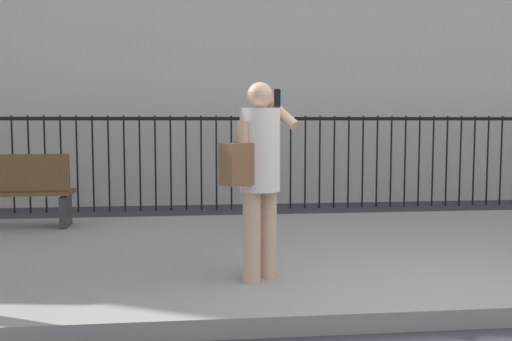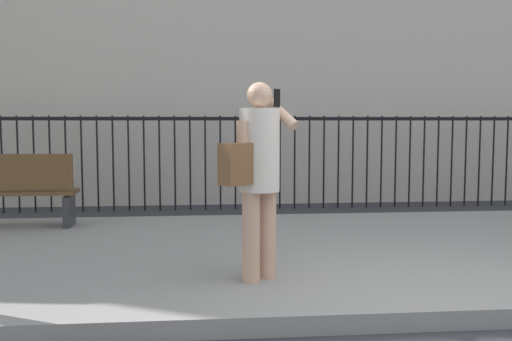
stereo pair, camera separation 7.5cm
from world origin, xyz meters
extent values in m
plane|color=#333338|center=(0.00, 0.00, 0.00)|extent=(60.00, 60.00, 0.00)
cube|color=gray|center=(0.00, 2.20, 0.07)|extent=(28.00, 4.40, 0.15)
cube|color=black|center=(0.00, 5.90, 1.55)|extent=(12.00, 0.04, 0.06)
cylinder|color=black|center=(-4.98, 5.90, 0.80)|extent=(0.03, 0.03, 1.60)
cylinder|color=black|center=(-4.72, 5.90, 0.80)|extent=(0.03, 0.03, 1.60)
cylinder|color=black|center=(-4.47, 5.90, 0.80)|extent=(0.03, 0.03, 1.60)
cylinder|color=black|center=(-4.21, 5.90, 0.80)|extent=(0.03, 0.03, 1.60)
cylinder|color=black|center=(-3.96, 5.90, 0.80)|extent=(0.03, 0.03, 1.60)
cylinder|color=black|center=(-3.70, 5.90, 0.80)|extent=(0.03, 0.03, 1.60)
cylinder|color=black|center=(-3.45, 5.90, 0.80)|extent=(0.03, 0.03, 1.60)
cylinder|color=black|center=(-3.19, 5.90, 0.80)|extent=(0.03, 0.03, 1.60)
cylinder|color=black|center=(-2.94, 5.90, 0.80)|extent=(0.03, 0.03, 1.60)
cylinder|color=black|center=(-2.68, 5.90, 0.80)|extent=(0.03, 0.03, 1.60)
cylinder|color=black|center=(-2.43, 5.90, 0.80)|extent=(0.03, 0.03, 1.60)
cylinder|color=black|center=(-2.17, 5.90, 0.80)|extent=(0.03, 0.03, 1.60)
cylinder|color=black|center=(-1.91, 5.90, 0.80)|extent=(0.03, 0.03, 1.60)
cylinder|color=black|center=(-1.66, 5.90, 0.80)|extent=(0.03, 0.03, 1.60)
cylinder|color=black|center=(-1.40, 5.90, 0.80)|extent=(0.03, 0.03, 1.60)
cylinder|color=black|center=(-1.15, 5.90, 0.80)|extent=(0.03, 0.03, 1.60)
cylinder|color=black|center=(-0.89, 5.90, 0.80)|extent=(0.03, 0.03, 1.60)
cylinder|color=black|center=(-0.64, 5.90, 0.80)|extent=(0.03, 0.03, 1.60)
cylinder|color=black|center=(-0.38, 5.90, 0.80)|extent=(0.03, 0.03, 1.60)
cylinder|color=black|center=(-0.13, 5.90, 0.80)|extent=(0.03, 0.03, 1.60)
cylinder|color=black|center=(0.13, 5.90, 0.80)|extent=(0.03, 0.03, 1.60)
cylinder|color=black|center=(0.38, 5.90, 0.80)|extent=(0.03, 0.03, 1.60)
cylinder|color=black|center=(0.64, 5.90, 0.80)|extent=(0.03, 0.03, 1.60)
cylinder|color=black|center=(0.89, 5.90, 0.80)|extent=(0.03, 0.03, 1.60)
cylinder|color=black|center=(1.15, 5.90, 0.80)|extent=(0.03, 0.03, 1.60)
cylinder|color=black|center=(1.40, 5.90, 0.80)|extent=(0.03, 0.03, 1.60)
cylinder|color=black|center=(1.66, 5.90, 0.80)|extent=(0.03, 0.03, 1.60)
cylinder|color=black|center=(1.91, 5.90, 0.80)|extent=(0.03, 0.03, 1.60)
cylinder|color=black|center=(2.17, 5.90, 0.80)|extent=(0.03, 0.03, 1.60)
cylinder|color=black|center=(2.43, 5.90, 0.80)|extent=(0.03, 0.03, 1.60)
cylinder|color=black|center=(2.68, 5.90, 0.80)|extent=(0.03, 0.03, 1.60)
cylinder|color=black|center=(2.94, 5.90, 0.80)|extent=(0.03, 0.03, 1.60)
cylinder|color=black|center=(3.19, 5.90, 0.80)|extent=(0.03, 0.03, 1.60)
cylinder|color=black|center=(3.45, 5.90, 0.80)|extent=(0.03, 0.03, 1.60)
cylinder|color=black|center=(3.70, 5.90, 0.80)|extent=(0.03, 0.03, 1.60)
cylinder|color=tan|center=(-1.17, 1.02, 0.53)|extent=(0.15, 0.15, 0.77)
cylinder|color=tan|center=(-1.33, 0.89, 0.53)|extent=(0.15, 0.15, 0.77)
cylinder|color=silver|center=(-1.25, 0.95, 1.27)|extent=(0.48, 0.48, 0.70)
sphere|color=tan|center=(-1.25, 0.95, 1.72)|extent=(0.22, 0.22, 0.22)
cylinder|color=tan|center=(-1.10, 1.08, 1.62)|extent=(0.38, 0.44, 0.38)
cylinder|color=tan|center=(-1.41, 0.83, 1.24)|extent=(0.09, 0.09, 0.53)
cube|color=black|center=(-1.10, 1.00, 1.70)|extent=(0.06, 0.05, 0.15)
cube|color=brown|center=(-1.45, 0.79, 1.16)|extent=(0.32, 0.30, 0.34)
cube|color=brown|center=(-4.14, 3.72, 0.60)|extent=(1.60, 0.45, 0.05)
cube|color=brown|center=(-4.14, 3.52, 0.88)|extent=(1.60, 0.06, 0.44)
cube|color=#333338|center=(-3.44, 3.72, 0.35)|extent=(0.08, 0.41, 0.40)
camera|label=1|loc=(-1.83, -3.86, 1.51)|focal=40.47mm
camera|label=2|loc=(-1.75, -3.87, 1.51)|focal=40.47mm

